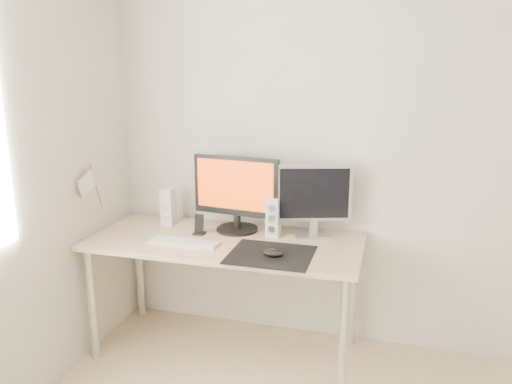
{
  "coord_description": "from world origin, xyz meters",
  "views": [
    {
      "loc": [
        -0.0,
        -1.26,
        1.71
      ],
      "look_at": [
        -0.76,
        1.46,
        1.01
      ],
      "focal_mm": 35.0,
      "sensor_mm": 36.0,
      "label": 1
    }
  ],
  "objects_px": {
    "desk": "(225,252)",
    "speaker_left": "(168,207)",
    "mouse": "(273,253)",
    "speaker_right": "(273,217)",
    "phone_dock": "(199,228)",
    "second_monitor": "(314,197)",
    "main_monitor": "(236,191)",
    "keyboard": "(184,242)"
  },
  "relations": [
    {
      "from": "desk",
      "to": "speaker_left",
      "type": "relative_size",
      "value": 6.67
    },
    {
      "from": "speaker_left",
      "to": "mouse",
      "type": "bearing_deg",
      "value": -25.5
    },
    {
      "from": "speaker_left",
      "to": "speaker_right",
      "type": "height_order",
      "value": "same"
    },
    {
      "from": "phone_dock",
      "to": "speaker_right",
      "type": "bearing_deg",
      "value": 12.34
    },
    {
      "from": "second_monitor",
      "to": "speaker_right",
      "type": "distance_m",
      "value": 0.27
    },
    {
      "from": "desk",
      "to": "speaker_left",
      "type": "bearing_deg",
      "value": 158.83
    },
    {
      "from": "desk",
      "to": "second_monitor",
      "type": "relative_size",
      "value": 3.62
    },
    {
      "from": "desk",
      "to": "speaker_right",
      "type": "relative_size",
      "value": 6.67
    },
    {
      "from": "mouse",
      "to": "speaker_left",
      "type": "xyz_separation_m",
      "value": [
        -0.78,
        0.37,
        0.1
      ]
    },
    {
      "from": "desk",
      "to": "phone_dock",
      "type": "distance_m",
      "value": 0.22
    },
    {
      "from": "main_monitor",
      "to": "phone_dock",
      "type": "distance_m",
      "value": 0.32
    },
    {
      "from": "second_monitor",
      "to": "main_monitor",
      "type": "bearing_deg",
      "value": -175.19
    },
    {
      "from": "main_monitor",
      "to": "keyboard",
      "type": "height_order",
      "value": "main_monitor"
    },
    {
      "from": "main_monitor",
      "to": "phone_dock",
      "type": "bearing_deg",
      "value": -147.51
    },
    {
      "from": "desk",
      "to": "speaker_left",
      "type": "distance_m",
      "value": 0.51
    },
    {
      "from": "second_monitor",
      "to": "speaker_right",
      "type": "height_order",
      "value": "second_monitor"
    },
    {
      "from": "main_monitor",
      "to": "keyboard",
      "type": "xyz_separation_m",
      "value": [
        -0.22,
        -0.3,
        -0.25
      ]
    },
    {
      "from": "second_monitor",
      "to": "phone_dock",
      "type": "relative_size",
      "value": 3.52
    },
    {
      "from": "mouse",
      "to": "main_monitor",
      "type": "relative_size",
      "value": 0.21
    },
    {
      "from": "speaker_right",
      "to": "phone_dock",
      "type": "distance_m",
      "value": 0.46
    },
    {
      "from": "mouse",
      "to": "speaker_left",
      "type": "relative_size",
      "value": 0.48
    },
    {
      "from": "second_monitor",
      "to": "speaker_right",
      "type": "xyz_separation_m",
      "value": [
        -0.23,
        -0.07,
        -0.12
      ]
    },
    {
      "from": "mouse",
      "to": "desk",
      "type": "distance_m",
      "value": 0.41
    },
    {
      "from": "phone_dock",
      "to": "desk",
      "type": "bearing_deg",
      "value": -14.17
    },
    {
      "from": "mouse",
      "to": "speaker_right",
      "type": "xyz_separation_m",
      "value": [
        -0.08,
        0.34,
        0.1
      ]
    },
    {
      "from": "second_monitor",
      "to": "keyboard",
      "type": "xyz_separation_m",
      "value": [
        -0.69,
        -0.34,
        -0.23
      ]
    },
    {
      "from": "second_monitor",
      "to": "phone_dock",
      "type": "height_order",
      "value": "second_monitor"
    },
    {
      "from": "speaker_left",
      "to": "keyboard",
      "type": "height_order",
      "value": "speaker_left"
    },
    {
      "from": "speaker_left",
      "to": "speaker_right",
      "type": "relative_size",
      "value": 1.0
    },
    {
      "from": "speaker_right",
      "to": "phone_dock",
      "type": "height_order",
      "value": "speaker_right"
    },
    {
      "from": "desk",
      "to": "second_monitor",
      "type": "xyz_separation_m",
      "value": [
        0.49,
        0.21,
        0.32
      ]
    },
    {
      "from": "desk",
      "to": "speaker_left",
      "type": "xyz_separation_m",
      "value": [
        -0.44,
        0.17,
        0.2
      ]
    },
    {
      "from": "desk",
      "to": "speaker_right",
      "type": "xyz_separation_m",
      "value": [
        0.26,
        0.14,
        0.2
      ]
    },
    {
      "from": "speaker_left",
      "to": "phone_dock",
      "type": "bearing_deg",
      "value": -25.7
    },
    {
      "from": "main_monitor",
      "to": "mouse",
      "type": "bearing_deg",
      "value": -49.05
    },
    {
      "from": "keyboard",
      "to": "main_monitor",
      "type": "bearing_deg",
      "value": 53.88
    },
    {
      "from": "second_monitor",
      "to": "speaker_left",
      "type": "distance_m",
      "value": 0.94
    },
    {
      "from": "phone_dock",
      "to": "main_monitor",
      "type": "bearing_deg",
      "value": 32.49
    },
    {
      "from": "desk",
      "to": "phone_dock",
      "type": "height_order",
      "value": "phone_dock"
    },
    {
      "from": "second_monitor",
      "to": "phone_dock",
      "type": "bearing_deg",
      "value": -166.09
    },
    {
      "from": "mouse",
      "to": "second_monitor",
      "type": "xyz_separation_m",
      "value": [
        0.15,
        0.41,
        0.22
      ]
    },
    {
      "from": "main_monitor",
      "to": "speaker_left",
      "type": "height_order",
      "value": "main_monitor"
    }
  ]
}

